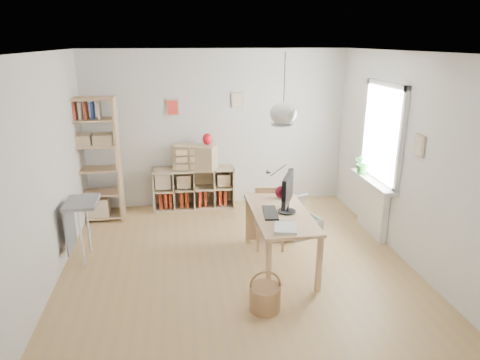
{
  "coord_description": "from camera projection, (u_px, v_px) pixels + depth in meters",
  "views": [
    {
      "loc": [
        -0.72,
        -5.06,
        2.83
      ],
      "look_at": [
        0.1,
        0.3,
        1.05
      ],
      "focal_mm": 32.0,
      "sensor_mm": 36.0,
      "label": 1
    }
  ],
  "objects": [
    {
      "name": "desk",
      "position": [
        280.0,
        218.0,
        5.47
      ],
      "size": [
        0.7,
        1.5,
        0.75
      ],
      "color": "tan",
      "rests_on": "ground"
    },
    {
      "name": "window_unit",
      "position": [
        383.0,
        134.0,
        6.14
      ],
      "size": [
        0.07,
        1.16,
        1.46
      ],
      "color": "white",
      "rests_on": "ground"
    },
    {
      "name": "keyboard",
      "position": [
        270.0,
        213.0,
        5.37
      ],
      "size": [
        0.22,
        0.47,
        0.02
      ],
      "primitive_type": "cube",
      "rotation": [
        0.0,
        0.0,
        -0.11
      ],
      "color": "black",
      "rests_on": "desk"
    },
    {
      "name": "cube_shelf",
      "position": [
        193.0,
        191.0,
        7.53
      ],
      "size": [
        1.4,
        0.38,
        0.72
      ],
      "color": "tan",
      "rests_on": "ground"
    },
    {
      "name": "paper_tray",
      "position": [
        285.0,
        228.0,
        4.93
      ],
      "size": [
        0.32,
        0.37,
        0.03
      ],
      "primitive_type": "cube",
      "rotation": [
        0.0,
        0.0,
        -0.24
      ],
      "color": "white",
      "rests_on": "desk"
    },
    {
      "name": "wicker_basket",
      "position": [
        265.0,
        297.0,
        4.67
      ],
      "size": [
        0.35,
        0.34,
        0.48
      ],
      "rotation": [
        0.0,
        0.0,
        -0.05
      ],
      "color": "olive",
      "rests_on": "ground"
    },
    {
      "name": "ground",
      "position": [
        236.0,
        261.0,
        5.73
      ],
      "size": [
        4.5,
        4.5,
        0.0
      ],
      "primitive_type": "plane",
      "color": "#AA8355",
      "rests_on": "ground"
    },
    {
      "name": "monitor",
      "position": [
        288.0,
        191.0,
        5.33
      ],
      "size": [
        0.28,
        0.54,
        0.5
      ],
      "rotation": [
        0.0,
        0.0,
        -0.42
      ],
      "color": "black",
      "rests_on": "desk"
    },
    {
      "name": "task_lamp",
      "position": [
        277.0,
        177.0,
        5.93
      ],
      "size": [
        0.37,
        0.14,
        0.39
      ],
      "color": "black",
      "rests_on": "desk"
    },
    {
      "name": "radiator",
      "position": [
        373.0,
        208.0,
        6.49
      ],
      "size": [
        0.1,
        0.8,
        0.8
      ],
      "primitive_type": "cube",
      "color": "white",
      "rests_on": "ground"
    },
    {
      "name": "chair",
      "position": [
        269.0,
        214.0,
        6.07
      ],
      "size": [
        0.46,
        0.46,
        0.83
      ],
      "rotation": [
        0.0,
        0.0,
        -0.14
      ],
      "color": "gray",
      "rests_on": "ground"
    },
    {
      "name": "tall_bookshelf",
      "position": [
        93.0,
        155.0,
        6.79
      ],
      "size": [
        0.8,
        0.38,
        2.0
      ],
      "color": "tan",
      "rests_on": "ground"
    },
    {
      "name": "yarn_ball",
      "position": [
        281.0,
        192.0,
        5.88
      ],
      "size": [
        0.17,
        0.17,
        0.17
      ],
      "primitive_type": "sphere",
      "color": "#450916",
      "rests_on": "desk"
    },
    {
      "name": "side_table",
      "position": [
        77.0,
        214.0,
        5.56
      ],
      "size": [
        0.4,
        0.55,
        0.85
      ],
      "color": "gray",
      "rests_on": "ground"
    },
    {
      "name": "windowsill",
      "position": [
        372.0,
        181.0,
        6.35
      ],
      "size": [
        0.22,
        1.2,
        0.06
      ],
      "primitive_type": "cube",
      "color": "white",
      "rests_on": "radiator"
    },
    {
      "name": "room_shell",
      "position": [
        283.0,
        114.0,
        5.05
      ],
      "size": [
        4.5,
        4.5,
        4.5
      ],
      "color": "white",
      "rests_on": "ground"
    },
    {
      "name": "potted_plant",
      "position": [
        363.0,
        163.0,
        6.58
      ],
      "size": [
        0.31,
        0.27,
        0.33
      ],
      "primitive_type": "imported",
      "rotation": [
        0.0,
        0.0,
        0.05
      ],
      "color": "#2A6F29",
      "rests_on": "windowsill"
    },
    {
      "name": "drawer_chest",
      "position": [
        195.0,
        157.0,
        7.3
      ],
      "size": [
        0.8,
        0.59,
        0.41
      ],
      "primitive_type": "cube",
      "rotation": [
        0.0,
        0.0,
        -0.41
      ],
      "color": "tan",
      "rests_on": "cube_shelf"
    },
    {
      "name": "red_vase",
      "position": [
        207.0,
        139.0,
        7.24
      ],
      "size": [
        0.16,
        0.16,
        0.2
      ],
      "primitive_type": "ellipsoid",
      "color": "#9E0D15",
      "rests_on": "drawer_chest"
    },
    {
      "name": "storage_chest",
      "position": [
        301.0,
        223.0,
        6.5
      ],
      "size": [
        0.68,
        0.72,
        0.55
      ],
      "rotation": [
        0.0,
        0.0,
        0.31
      ],
      "color": "silver",
      "rests_on": "ground"
    }
  ]
}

